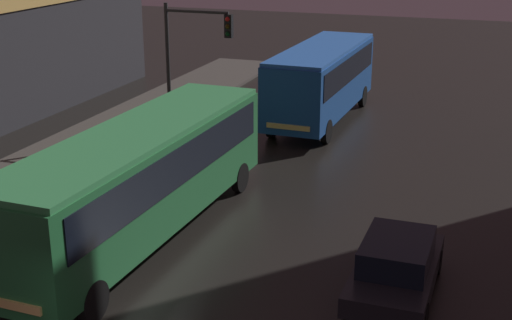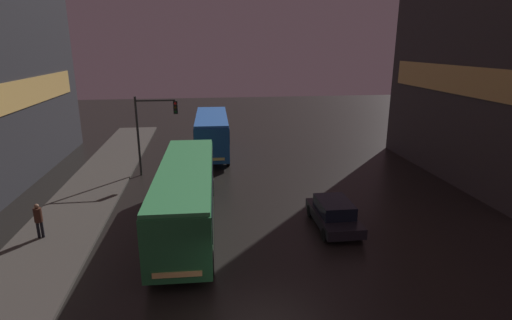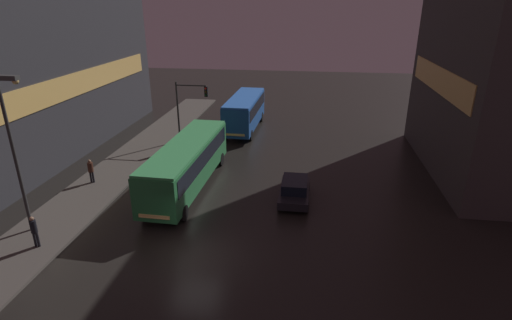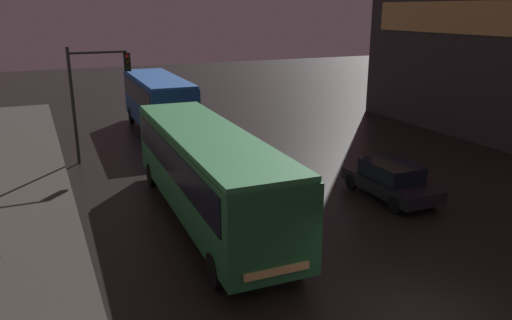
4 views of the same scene
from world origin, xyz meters
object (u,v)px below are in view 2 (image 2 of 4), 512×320
Objects in this scene: bus_near at (186,191)px; car_taxi at (334,214)px; pedestrian_mid at (38,218)px; bus_far at (212,131)px; traffic_light_main at (152,123)px.

bus_near reaches higher than car_taxi.
bus_near is 6.99m from pedestrian_mid.
traffic_light_main reaches higher than bus_far.
pedestrian_mid is at bearing -114.47° from traffic_light_main.
bus_near is 14.12m from bus_far.
car_taxi is at bearing 112.64° from bus_far.
bus_near is at bearing -4.69° from pedestrian_mid.
car_taxi is 2.48× the size of pedestrian_mid.
bus_near is 1.23× the size of bus_far.
bus_near is at bearing 84.84° from bus_far.
pedestrian_mid is (-8.56, -14.43, -0.92)m from bus_far.
car_taxi is 14.46m from traffic_light_main.
traffic_light_main is (-4.21, -4.87, 1.72)m from bus_far.
pedestrian_mid is (-6.93, -0.41, -0.86)m from bus_near.
car_taxi is at bearing -45.11° from traffic_light_main.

